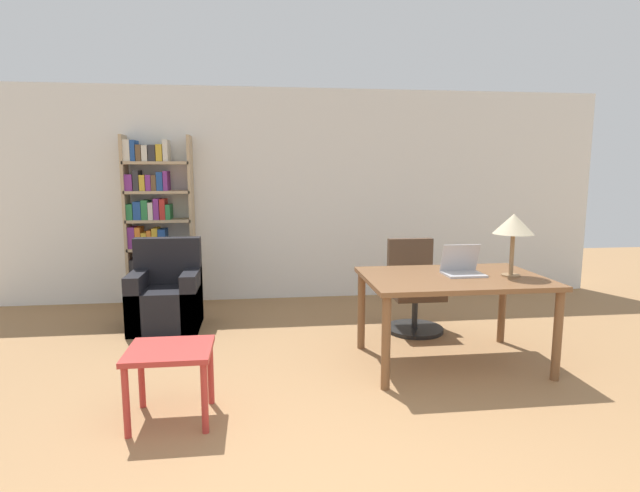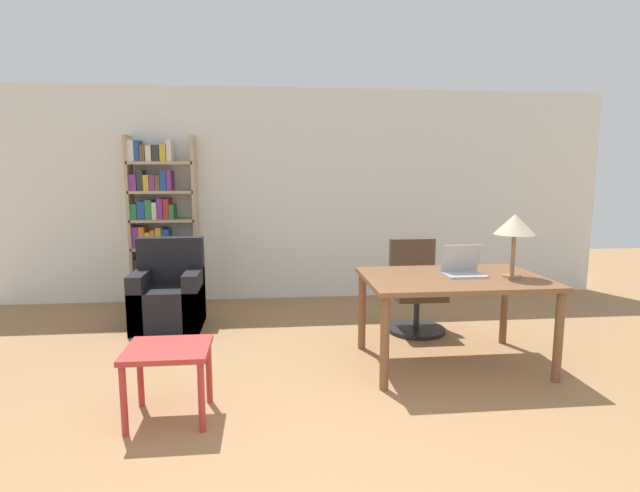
{
  "view_description": "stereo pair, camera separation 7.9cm",
  "coord_description": "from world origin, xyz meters",
  "px_view_note": "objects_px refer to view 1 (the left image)",
  "views": [
    {
      "loc": [
        -0.56,
        -1.95,
        1.66
      ],
      "look_at": [
        -0.04,
        2.25,
        1.03
      ],
      "focal_mm": 28.0,
      "sensor_mm": 36.0,
      "label": 1
    },
    {
      "loc": [
        -0.48,
        -1.96,
        1.66
      ],
      "look_at": [
        -0.04,
        2.25,
        1.03
      ],
      "focal_mm": 28.0,
      "sensor_mm": 36.0,
      "label": 2
    }
  ],
  "objects_px": {
    "laptop": "(462,268)",
    "bookshelf": "(155,227)",
    "table_lamp": "(514,225)",
    "office_chair": "(413,291)",
    "side_table_blue": "(170,360)",
    "armchair": "(166,298)",
    "desk": "(453,287)"
  },
  "relations": [
    {
      "from": "office_chair",
      "to": "armchair",
      "type": "relative_size",
      "value": 1.01
    },
    {
      "from": "side_table_blue",
      "to": "armchair",
      "type": "distance_m",
      "value": 2.12
    },
    {
      "from": "office_chair",
      "to": "armchair",
      "type": "bearing_deg",
      "value": 171.62
    },
    {
      "from": "desk",
      "to": "bookshelf",
      "type": "bearing_deg",
      "value": 141.84
    },
    {
      "from": "desk",
      "to": "side_table_blue",
      "type": "relative_size",
      "value": 2.76
    },
    {
      "from": "laptop",
      "to": "office_chair",
      "type": "relative_size",
      "value": 0.35
    },
    {
      "from": "desk",
      "to": "bookshelf",
      "type": "relative_size",
      "value": 0.73
    },
    {
      "from": "side_table_blue",
      "to": "bookshelf",
      "type": "xyz_separation_m",
      "value": [
        -0.67,
        3.02,
        0.57
      ]
    },
    {
      "from": "table_lamp",
      "to": "side_table_blue",
      "type": "height_order",
      "value": "table_lamp"
    },
    {
      "from": "table_lamp",
      "to": "side_table_blue",
      "type": "bearing_deg",
      "value": -166.19
    },
    {
      "from": "office_chair",
      "to": "bookshelf",
      "type": "relative_size",
      "value": 0.46
    },
    {
      "from": "armchair",
      "to": "office_chair",
      "type": "bearing_deg",
      "value": -8.38
    },
    {
      "from": "side_table_blue",
      "to": "bookshelf",
      "type": "height_order",
      "value": "bookshelf"
    },
    {
      "from": "table_lamp",
      "to": "armchair",
      "type": "bearing_deg",
      "value": 155.75
    },
    {
      "from": "laptop",
      "to": "bookshelf",
      "type": "height_order",
      "value": "bookshelf"
    },
    {
      "from": "office_chair",
      "to": "table_lamp",
      "type": "bearing_deg",
      "value": -62.99
    },
    {
      "from": "table_lamp",
      "to": "office_chair",
      "type": "xyz_separation_m",
      "value": [
        -0.52,
        1.02,
        -0.8
      ]
    },
    {
      "from": "laptop",
      "to": "side_table_blue",
      "type": "distance_m",
      "value": 2.51
    },
    {
      "from": "laptop",
      "to": "side_table_blue",
      "type": "bearing_deg",
      "value": -161.48
    },
    {
      "from": "desk",
      "to": "office_chair",
      "type": "bearing_deg",
      "value": 92.18
    },
    {
      "from": "side_table_blue",
      "to": "armchair",
      "type": "xyz_separation_m",
      "value": [
        -0.39,
        2.08,
        -0.1
      ]
    },
    {
      "from": "desk",
      "to": "table_lamp",
      "type": "relative_size",
      "value": 2.84
    },
    {
      "from": "table_lamp",
      "to": "armchair",
      "type": "xyz_separation_m",
      "value": [
        -3.12,
        1.41,
        -0.89
      ]
    },
    {
      "from": "office_chair",
      "to": "laptop",
      "type": "bearing_deg",
      "value": -81.55
    },
    {
      "from": "armchair",
      "to": "bookshelf",
      "type": "relative_size",
      "value": 0.45
    },
    {
      "from": "desk",
      "to": "bookshelf",
      "type": "distance_m",
      "value": 3.71
    },
    {
      "from": "table_lamp",
      "to": "bookshelf",
      "type": "relative_size",
      "value": 0.26
    },
    {
      "from": "laptop",
      "to": "armchair",
      "type": "relative_size",
      "value": 0.35
    },
    {
      "from": "laptop",
      "to": "armchair",
      "type": "distance_m",
      "value": 3.07
    },
    {
      "from": "table_lamp",
      "to": "side_table_blue",
      "type": "xyz_separation_m",
      "value": [
        -2.73,
        -0.67,
        -0.79
      ]
    },
    {
      "from": "table_lamp",
      "to": "laptop",
      "type": "bearing_deg",
      "value": 163.52
    },
    {
      "from": "table_lamp",
      "to": "office_chair",
      "type": "distance_m",
      "value": 1.4
    }
  ]
}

